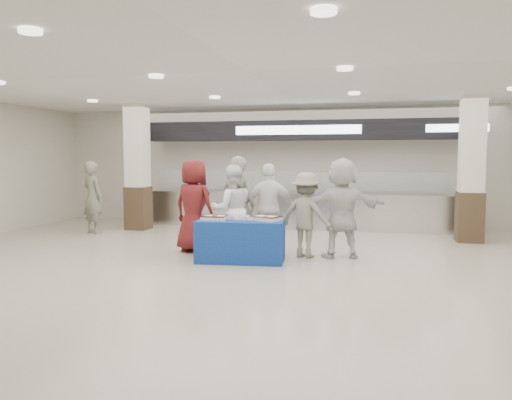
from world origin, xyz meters
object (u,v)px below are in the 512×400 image
(sheet_cake_left, at_px, (215,217))
(chef_tall, at_px, (232,210))
(soldier_a, at_px, (239,204))
(civilian_maroon, at_px, (194,206))
(cupcake_tray, at_px, (243,218))
(soldier_bg, at_px, (93,197))
(chef_short, at_px, (269,208))
(soldier_b, at_px, (306,215))
(sheet_cake_right, at_px, (266,218))
(civilian_white, at_px, (341,208))
(display_table, at_px, (241,241))

(sheet_cake_left, relative_size, chef_tall, 0.26)
(soldier_a, bearing_deg, civilian_maroon, 26.10)
(cupcake_tray, height_order, soldier_bg, soldier_bg)
(cupcake_tray, bearing_deg, chef_short, 73.05)
(chef_short, height_order, soldier_b, chef_short)
(soldier_b, xyz_separation_m, soldier_bg, (-5.48, 1.66, 0.09))
(sheet_cake_right, relative_size, soldier_a, 0.30)
(cupcake_tray, relative_size, chef_tall, 0.29)
(civilian_maroon, bearing_deg, civilian_white, -160.97)
(sheet_cake_right, xyz_separation_m, soldier_b, (0.63, 0.60, -0.01))
(sheet_cake_left, relative_size, civilian_white, 0.24)
(display_table, height_order, civilian_maroon, civilian_maroon)
(display_table, bearing_deg, soldier_bg, 146.29)
(display_table, relative_size, soldier_bg, 0.88)
(soldier_a, relative_size, chef_short, 1.08)
(civilian_white, bearing_deg, display_table, 6.06)
(sheet_cake_right, bearing_deg, civilian_maroon, 159.26)
(cupcake_tray, distance_m, soldier_b, 1.22)
(display_table, height_order, soldier_a, soldier_a)
(sheet_cake_right, height_order, civilian_maroon, civilian_maroon)
(chef_short, relative_size, soldier_bg, 0.99)
(sheet_cake_right, relative_size, civilian_maroon, 0.31)
(sheet_cake_right, relative_size, chef_tall, 0.33)
(chef_short, height_order, soldier_bg, soldier_bg)
(civilian_maroon, bearing_deg, sheet_cake_left, 149.98)
(cupcake_tray, relative_size, civilian_white, 0.27)
(soldier_a, bearing_deg, display_table, 121.06)
(chef_tall, height_order, soldier_bg, soldier_bg)
(chef_tall, relative_size, soldier_bg, 0.97)
(display_table, bearing_deg, chef_tall, 112.63)
(sheet_cake_right, distance_m, chef_short, 0.93)
(chef_short, bearing_deg, sheet_cake_left, 42.84)
(sheet_cake_left, distance_m, cupcake_tray, 0.52)
(display_table, bearing_deg, chef_short, 65.29)
(sheet_cake_right, height_order, soldier_bg, soldier_bg)
(soldier_a, height_order, chef_short, soldier_a)
(display_table, xyz_separation_m, soldier_b, (1.09, 0.64, 0.42))
(display_table, height_order, chef_tall, chef_tall)
(soldier_b, distance_m, civilian_white, 0.67)
(display_table, bearing_deg, sheet_cake_right, -1.29)
(display_table, height_order, sheet_cake_left, sheet_cake_left)
(display_table, distance_m, soldier_bg, 4.98)
(sheet_cake_left, distance_m, civilian_maroon, 0.98)
(chef_short, bearing_deg, civilian_maroon, 2.85)
(chef_tall, xyz_separation_m, soldier_bg, (-4.04, 1.66, 0.03))
(civilian_maroon, relative_size, chef_short, 1.05)
(sheet_cake_right, xyz_separation_m, soldier_bg, (-4.84, 2.26, 0.09))
(civilian_maroon, bearing_deg, chef_short, -151.11)
(sheet_cake_left, height_order, soldier_a, soldier_a)
(soldier_b, bearing_deg, chef_short, -4.59)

